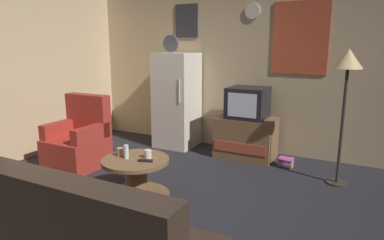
{
  "coord_description": "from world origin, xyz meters",
  "views": [
    {
      "loc": [
        1.88,
        -2.67,
        1.65
      ],
      "look_at": [
        0.01,
        0.9,
        0.75
      ],
      "focal_mm": 32.37,
      "sensor_mm": 36.0,
      "label": 1
    }
  ],
  "objects_px": {
    "crt_tv": "(248,103)",
    "wine_glass": "(126,152)",
    "coffee_table": "(136,178)",
    "book_stack": "(286,162)",
    "mug_ceramic_tan": "(120,152)",
    "armchair": "(79,142)",
    "remote_control": "(145,161)",
    "mug_ceramic_white": "(148,154)",
    "standing_lamp": "(348,70)",
    "fridge": "(177,100)",
    "tv_stand": "(246,138)"
  },
  "relations": [
    {
      "from": "crt_tv",
      "to": "wine_glass",
      "type": "xyz_separation_m",
      "value": [
        -0.7,
        -1.9,
        -0.3
      ]
    },
    {
      "from": "wine_glass",
      "to": "remote_control",
      "type": "xyz_separation_m",
      "value": [
        0.24,
        0.01,
        -0.06
      ]
    },
    {
      "from": "fridge",
      "to": "remote_control",
      "type": "bearing_deg",
      "value": -68.99
    },
    {
      "from": "mug_ceramic_white",
      "to": "armchair",
      "type": "bearing_deg",
      "value": 164.54
    },
    {
      "from": "coffee_table",
      "to": "wine_glass",
      "type": "distance_m",
      "value": 0.31
    },
    {
      "from": "mug_ceramic_tan",
      "to": "book_stack",
      "type": "relative_size",
      "value": 0.47
    },
    {
      "from": "tv_stand",
      "to": "standing_lamp",
      "type": "relative_size",
      "value": 0.53
    },
    {
      "from": "mug_ceramic_tan",
      "to": "armchair",
      "type": "relative_size",
      "value": 0.09
    },
    {
      "from": "armchair",
      "to": "book_stack",
      "type": "xyz_separation_m",
      "value": [
        2.52,
        1.26,
        -0.28
      ]
    },
    {
      "from": "mug_ceramic_white",
      "to": "mug_ceramic_tan",
      "type": "xyz_separation_m",
      "value": [
        -0.31,
        -0.08,
        0.0
      ]
    },
    {
      "from": "remote_control",
      "to": "wine_glass",
      "type": "bearing_deg",
      "value": 161.64
    },
    {
      "from": "wine_glass",
      "to": "book_stack",
      "type": "bearing_deg",
      "value": 53.43
    },
    {
      "from": "fridge",
      "to": "standing_lamp",
      "type": "relative_size",
      "value": 1.11
    },
    {
      "from": "mug_ceramic_tan",
      "to": "armchair",
      "type": "bearing_deg",
      "value": 156.82
    },
    {
      "from": "coffee_table",
      "to": "remote_control",
      "type": "height_order",
      "value": "remote_control"
    },
    {
      "from": "crt_tv",
      "to": "book_stack",
      "type": "bearing_deg",
      "value": -12.23
    },
    {
      "from": "standing_lamp",
      "to": "wine_glass",
      "type": "relative_size",
      "value": 10.6
    },
    {
      "from": "crt_tv",
      "to": "armchair",
      "type": "xyz_separation_m",
      "value": [
        -1.91,
        -1.39,
        -0.48
      ]
    },
    {
      "from": "tv_stand",
      "to": "remote_control",
      "type": "distance_m",
      "value": 1.95
    },
    {
      "from": "tv_stand",
      "to": "coffee_table",
      "type": "xyz_separation_m",
      "value": [
        -0.59,
        -1.87,
        -0.07
      ]
    },
    {
      "from": "tv_stand",
      "to": "book_stack",
      "type": "relative_size",
      "value": 4.36
    },
    {
      "from": "fridge",
      "to": "crt_tv",
      "type": "xyz_separation_m",
      "value": [
        1.21,
        -0.06,
        0.06
      ]
    },
    {
      "from": "armchair",
      "to": "tv_stand",
      "type": "bearing_deg",
      "value": 36.33
    },
    {
      "from": "coffee_table",
      "to": "remote_control",
      "type": "bearing_deg",
      "value": -8.94
    },
    {
      "from": "tv_stand",
      "to": "crt_tv",
      "type": "height_order",
      "value": "crt_tv"
    },
    {
      "from": "wine_glass",
      "to": "mug_ceramic_tan",
      "type": "xyz_separation_m",
      "value": [
        -0.11,
        0.04,
        -0.03
      ]
    },
    {
      "from": "tv_stand",
      "to": "remote_control",
      "type": "bearing_deg",
      "value": -103.27
    },
    {
      "from": "fridge",
      "to": "mug_ceramic_white",
      "type": "height_order",
      "value": "fridge"
    },
    {
      "from": "coffee_table",
      "to": "wine_glass",
      "type": "bearing_deg",
      "value": -159.92
    },
    {
      "from": "remote_control",
      "to": "mug_ceramic_tan",
      "type": "bearing_deg",
      "value": 154.82
    },
    {
      "from": "crt_tv",
      "to": "coffee_table",
      "type": "bearing_deg",
      "value": -107.99
    },
    {
      "from": "book_stack",
      "to": "mug_ceramic_tan",
      "type": "bearing_deg",
      "value": -129.43
    },
    {
      "from": "mug_ceramic_tan",
      "to": "fridge",
      "type": "bearing_deg",
      "value": 101.72
    },
    {
      "from": "mug_ceramic_white",
      "to": "remote_control",
      "type": "height_order",
      "value": "mug_ceramic_white"
    },
    {
      "from": "standing_lamp",
      "to": "mug_ceramic_tan",
      "type": "bearing_deg",
      "value": -145.69
    },
    {
      "from": "standing_lamp",
      "to": "mug_ceramic_tan",
      "type": "xyz_separation_m",
      "value": [
        -2.1,
        -1.43,
        -0.87
      ]
    },
    {
      "from": "fridge",
      "to": "armchair",
      "type": "height_order",
      "value": "fridge"
    },
    {
      "from": "fridge",
      "to": "crt_tv",
      "type": "distance_m",
      "value": 1.21
    },
    {
      "from": "armchair",
      "to": "book_stack",
      "type": "bearing_deg",
      "value": 26.53
    },
    {
      "from": "crt_tv",
      "to": "book_stack",
      "type": "distance_m",
      "value": 0.98
    },
    {
      "from": "wine_glass",
      "to": "fridge",
      "type": "bearing_deg",
      "value": 104.61
    },
    {
      "from": "fridge",
      "to": "coffee_table",
      "type": "xyz_separation_m",
      "value": [
        0.6,
        -1.92,
        -0.53
      ]
    },
    {
      "from": "armchair",
      "to": "mug_ceramic_white",
      "type": "bearing_deg",
      "value": -15.46
    },
    {
      "from": "coffee_table",
      "to": "book_stack",
      "type": "relative_size",
      "value": 3.74
    },
    {
      "from": "fridge",
      "to": "wine_glass",
      "type": "bearing_deg",
      "value": -75.39
    },
    {
      "from": "coffee_table",
      "to": "fridge",
      "type": "bearing_deg",
      "value": 107.35
    },
    {
      "from": "standing_lamp",
      "to": "book_stack",
      "type": "xyz_separation_m",
      "value": [
        -0.68,
        0.3,
        -1.3
      ]
    },
    {
      "from": "wine_glass",
      "to": "mug_ceramic_tan",
      "type": "height_order",
      "value": "wine_glass"
    },
    {
      "from": "coffee_table",
      "to": "standing_lamp",
      "type": "bearing_deg",
      "value": 37.13
    },
    {
      "from": "wine_glass",
      "to": "standing_lamp",
      "type": "bearing_deg",
      "value": 36.47
    }
  ]
}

